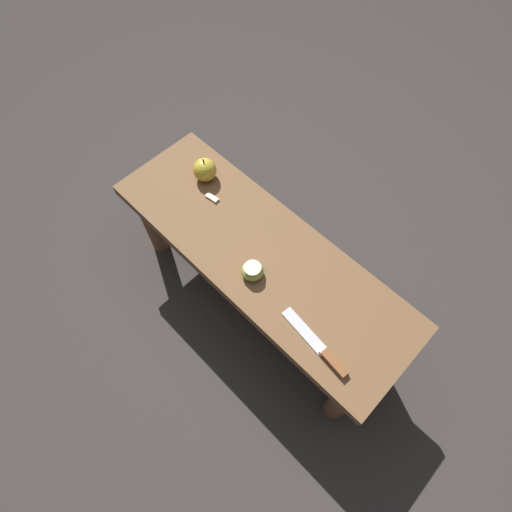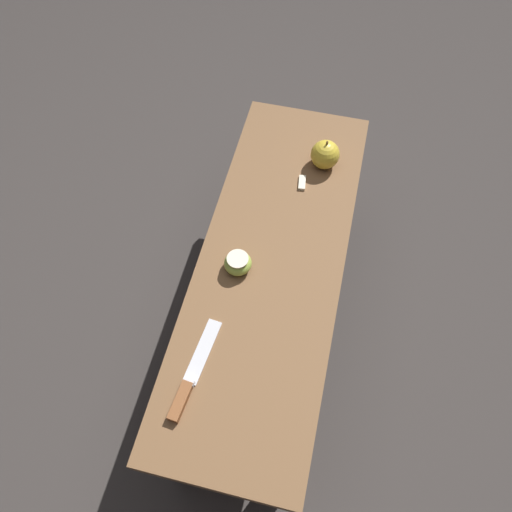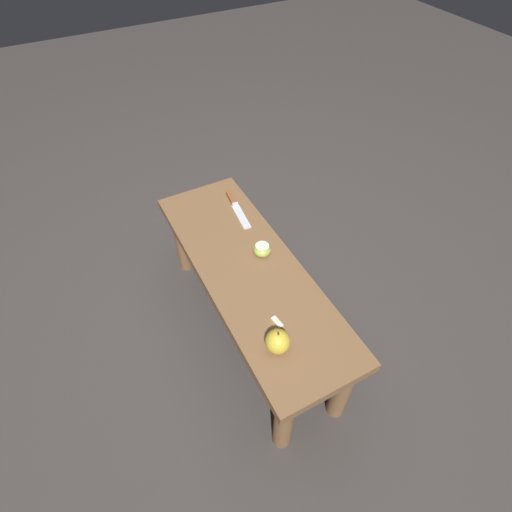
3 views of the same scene
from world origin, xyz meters
name	(u,v)px [view 1 (image 1 of 3)]	position (x,y,z in m)	size (l,w,h in m)	color
ground_plane	(259,299)	(0.00, 0.00, 0.00)	(8.00, 8.00, 0.00)	#383330
wooden_bench	(260,262)	(0.00, 0.00, 0.32)	(1.06, 0.35, 0.40)	brown
knife	(324,352)	(-0.35, 0.11, 0.41)	(0.24, 0.05, 0.02)	silver
apple_whole	(205,170)	(0.33, -0.07, 0.44)	(0.08, 0.08, 0.09)	gold
apple_cut	(253,271)	(-0.04, 0.07, 0.43)	(0.07, 0.07, 0.05)	#9EB747
apple_slice_near_knife	(212,198)	(0.25, -0.03, 0.41)	(0.05, 0.02, 0.01)	beige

